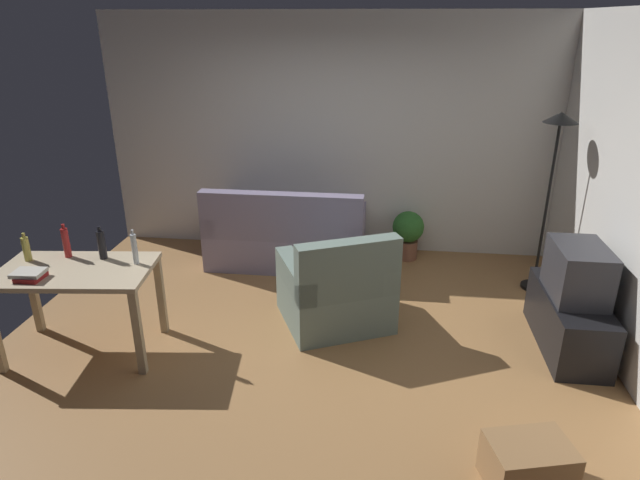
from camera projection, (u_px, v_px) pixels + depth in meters
name	position (u px, v px, depth m)	size (l,w,h in m)	color
ground_plane	(302.00, 341.00, 4.76)	(5.20, 4.40, 0.02)	#9E7042
wall_rear	(329.00, 136.00, 6.27)	(5.20, 0.10, 2.70)	silver
couch	(286.00, 238.00, 6.15)	(1.74, 0.84, 0.92)	gray
tv_stand	(568.00, 321.00, 4.59)	(0.44, 1.10, 0.48)	black
tv	(578.00, 272.00, 4.42)	(0.41, 0.60, 0.44)	#2D2D33
torchiere_lamp	(555.00, 154.00, 5.16)	(0.32, 0.32, 1.81)	black
desk	(77.00, 281.00, 4.38)	(1.27, 0.83, 0.76)	#C6B28E
potted_plant	(408.00, 232.00, 6.27)	(0.36, 0.36, 0.57)	brown
armchair	(337.00, 291.00, 4.92)	(1.17, 1.14, 0.92)	slate
storage_box	(528.00, 464.00, 3.23)	(0.48, 0.34, 0.30)	olive
bottle_squat	(26.00, 249.00, 4.44)	(0.06, 0.06, 0.24)	#BCB24C
bottle_red	(66.00, 242.00, 4.50)	(0.06, 0.06, 0.29)	#AD2323
bottle_dark	(102.00, 244.00, 4.47)	(0.06, 0.06, 0.28)	black
bottle_clear	(135.00, 249.00, 4.38)	(0.05, 0.05, 0.29)	silver
book_stack	(30.00, 275.00, 4.15)	(0.24, 0.19, 0.06)	maroon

